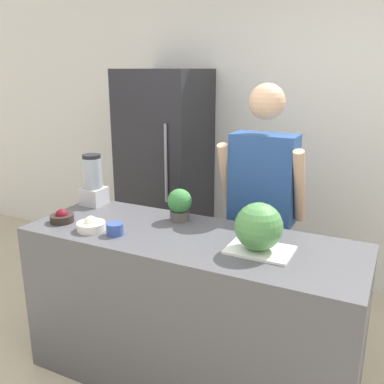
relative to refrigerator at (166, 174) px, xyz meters
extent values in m
cube|color=white|center=(0.90, 0.38, 0.37)|extent=(8.00, 0.06, 2.60)
cube|color=#4C4C51|center=(0.90, -1.29, -0.45)|extent=(1.94, 0.70, 0.95)
cube|color=#232328|center=(0.00, 0.00, 0.00)|extent=(0.68, 0.67, 1.86)
cylinder|color=gray|center=(0.20, -0.35, 0.19)|extent=(0.02, 0.02, 0.65)
cube|color=#333338|center=(1.11, -0.63, -0.50)|extent=(0.32, 0.18, 0.85)
cube|color=#284C8C|center=(1.11, -0.63, 0.23)|extent=(0.43, 0.22, 0.60)
sphere|color=#DBAD89|center=(1.11, -0.63, 0.73)|extent=(0.23, 0.23, 0.23)
cylinder|color=#DBAD89|center=(0.86, -0.67, 0.21)|extent=(0.07, 0.24, 0.51)
cylinder|color=#DBAD89|center=(1.36, -0.67, 0.21)|extent=(0.07, 0.24, 0.51)
cube|color=white|center=(1.32, -1.32, 0.03)|extent=(0.33, 0.24, 0.01)
sphere|color=#4C8C47|center=(1.31, -1.33, 0.16)|extent=(0.25, 0.25, 0.25)
cylinder|color=#2D231E|center=(0.09, -1.44, 0.05)|extent=(0.14, 0.14, 0.05)
sphere|color=maroon|center=(0.09, -1.44, 0.07)|extent=(0.07, 0.07, 0.07)
cylinder|color=white|center=(0.34, -1.47, 0.05)|extent=(0.17, 0.17, 0.05)
sphere|color=white|center=(0.34, -1.47, 0.07)|extent=(0.08, 0.08, 0.08)
cylinder|color=#334C9E|center=(0.51, -1.46, 0.06)|extent=(0.10, 0.10, 0.07)
cube|color=#B7B7BC|center=(0.04, -1.07, 0.08)|extent=(0.15, 0.15, 0.12)
cylinder|color=#99A3AD|center=(0.04, -1.07, 0.25)|extent=(0.13, 0.13, 0.21)
cylinder|color=black|center=(0.04, -1.07, 0.36)|extent=(0.12, 0.12, 0.02)
cylinder|color=#514C47|center=(0.72, -1.09, 0.05)|extent=(0.12, 0.12, 0.06)
sphere|color=#387F3D|center=(0.72, -1.09, 0.15)|extent=(0.15, 0.15, 0.15)
camera|label=1|loc=(1.91, -3.30, 0.94)|focal=40.00mm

